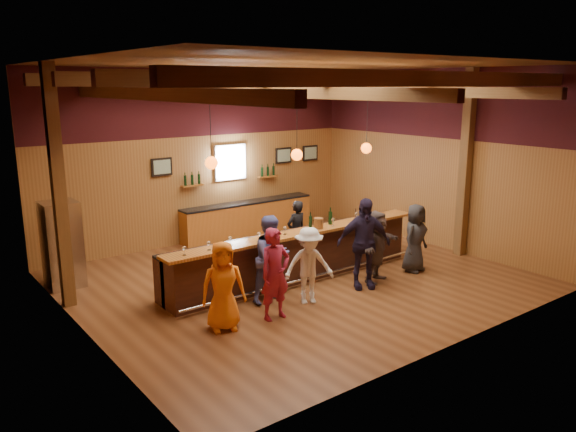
{
  "coord_description": "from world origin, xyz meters",
  "views": [
    {
      "loc": [
        -7.1,
        -9.05,
        4.12
      ],
      "look_at": [
        0.0,
        0.3,
        1.35
      ],
      "focal_mm": 35.0,
      "sensor_mm": 36.0,
      "label": 1
    }
  ],
  "objects_px": {
    "customer_brown": "(376,246)",
    "ice_bucket": "(318,223)",
    "bottle_a": "(310,221)",
    "customer_navy": "(364,243)",
    "bartender": "(296,232)",
    "bar_counter": "(293,254)",
    "stainless_fridge": "(62,244)",
    "customer_dark": "(415,238)",
    "back_bar_cabinet": "(248,218)",
    "customer_orange": "(223,286)",
    "customer_white": "(309,266)",
    "customer_redvest": "(275,274)",
    "customer_denim": "(272,259)"
  },
  "relations": [
    {
      "from": "bar_counter",
      "to": "customer_white",
      "type": "distance_m",
      "value": 1.51
    },
    {
      "from": "bar_counter",
      "to": "ice_bucket",
      "type": "xyz_separation_m",
      "value": [
        0.42,
        -0.35,
        0.7
      ]
    },
    {
      "from": "ice_bucket",
      "to": "customer_denim",
      "type": "bearing_deg",
      "value": -162.52
    },
    {
      "from": "customer_navy",
      "to": "bartender",
      "type": "xyz_separation_m",
      "value": [
        -0.07,
        2.14,
        -0.2
      ]
    },
    {
      "from": "customer_redvest",
      "to": "bottle_a",
      "type": "height_order",
      "value": "customer_redvest"
    },
    {
      "from": "bar_counter",
      "to": "stainless_fridge",
      "type": "distance_m",
      "value": 4.81
    },
    {
      "from": "bartender",
      "to": "stainless_fridge",
      "type": "bearing_deg",
      "value": -23.99
    },
    {
      "from": "customer_brown",
      "to": "bottle_a",
      "type": "distance_m",
      "value": 1.5
    },
    {
      "from": "customer_navy",
      "to": "customer_dark",
      "type": "xyz_separation_m",
      "value": [
        1.67,
        0.05,
        -0.18
      ]
    },
    {
      "from": "customer_white",
      "to": "bartender",
      "type": "relative_size",
      "value": 1.0
    },
    {
      "from": "customer_navy",
      "to": "customer_brown",
      "type": "xyz_separation_m",
      "value": [
        0.49,
        0.11,
        -0.17
      ]
    },
    {
      "from": "customer_orange",
      "to": "customer_brown",
      "type": "xyz_separation_m",
      "value": [
        3.83,
        0.12,
        -0.01
      ]
    },
    {
      "from": "stainless_fridge",
      "to": "customer_brown",
      "type": "height_order",
      "value": "stainless_fridge"
    },
    {
      "from": "customer_redvest",
      "to": "customer_denim",
      "type": "distance_m",
      "value": 0.82
    },
    {
      "from": "back_bar_cabinet",
      "to": "bartender",
      "type": "distance_m",
      "value": 2.84
    },
    {
      "from": "customer_brown",
      "to": "ice_bucket",
      "type": "height_order",
      "value": "customer_brown"
    },
    {
      "from": "customer_orange",
      "to": "ice_bucket",
      "type": "relative_size",
      "value": 6.9
    },
    {
      "from": "customer_white",
      "to": "bottle_a",
      "type": "height_order",
      "value": "customer_white"
    },
    {
      "from": "back_bar_cabinet",
      "to": "customer_white",
      "type": "xyz_separation_m",
      "value": [
        -1.83,
        -4.91,
        0.27
      ]
    },
    {
      "from": "customer_orange",
      "to": "customer_denim",
      "type": "relative_size",
      "value": 0.91
    },
    {
      "from": "ice_bucket",
      "to": "bottle_a",
      "type": "xyz_separation_m",
      "value": [
        -0.07,
        0.18,
        0.02
      ]
    },
    {
      "from": "customer_denim",
      "to": "ice_bucket",
      "type": "bearing_deg",
      "value": 10.47
    },
    {
      "from": "customer_denim",
      "to": "customer_navy",
      "type": "xyz_separation_m",
      "value": [
        1.93,
        -0.52,
        0.09
      ]
    },
    {
      "from": "bar_counter",
      "to": "customer_navy",
      "type": "xyz_separation_m",
      "value": [
        0.77,
        -1.36,
        0.42
      ]
    },
    {
      "from": "customer_redvest",
      "to": "customer_denim",
      "type": "bearing_deg",
      "value": 57.98
    },
    {
      "from": "stainless_fridge",
      "to": "bottle_a",
      "type": "relative_size",
      "value": 5.42
    },
    {
      "from": "bar_counter",
      "to": "back_bar_cabinet",
      "type": "bearing_deg",
      "value": 71.66
    },
    {
      "from": "bar_counter",
      "to": "ice_bucket",
      "type": "height_order",
      "value": "ice_bucket"
    },
    {
      "from": "bar_counter",
      "to": "customer_white",
      "type": "relative_size",
      "value": 4.21
    },
    {
      "from": "bartender",
      "to": "customer_navy",
      "type": "bearing_deg",
      "value": 86.91
    },
    {
      "from": "ice_bucket",
      "to": "bar_counter",
      "type": "bearing_deg",
      "value": 140.41
    },
    {
      "from": "bartender",
      "to": "bottle_a",
      "type": "relative_size",
      "value": 4.5
    },
    {
      "from": "customer_denim",
      "to": "customer_white",
      "type": "distance_m",
      "value": 0.72
    },
    {
      "from": "back_bar_cabinet",
      "to": "ice_bucket",
      "type": "xyz_separation_m",
      "value": [
        -0.76,
        -3.92,
        0.75
      ]
    },
    {
      "from": "customer_redvest",
      "to": "bartender",
      "type": "bearing_deg",
      "value": 45.08
    },
    {
      "from": "customer_navy",
      "to": "bartender",
      "type": "bearing_deg",
      "value": 119.73
    },
    {
      "from": "customer_redvest",
      "to": "ice_bucket",
      "type": "bearing_deg",
      "value": 30.45
    },
    {
      "from": "bar_counter",
      "to": "bottle_a",
      "type": "height_order",
      "value": "bottle_a"
    },
    {
      "from": "back_bar_cabinet",
      "to": "customer_navy",
      "type": "distance_m",
      "value": 4.97
    },
    {
      "from": "customer_brown",
      "to": "stainless_fridge",
      "type": "bearing_deg",
      "value": 126.34
    },
    {
      "from": "customer_denim",
      "to": "bottle_a",
      "type": "bearing_deg",
      "value": 17.18
    },
    {
      "from": "customer_brown",
      "to": "customer_dark",
      "type": "distance_m",
      "value": 1.18
    },
    {
      "from": "customer_dark",
      "to": "back_bar_cabinet",
      "type": "bearing_deg",
      "value": 92.63
    },
    {
      "from": "stainless_fridge",
      "to": "bottle_a",
      "type": "xyz_separation_m",
      "value": [
        4.46,
        -2.62,
        0.34
      ]
    },
    {
      "from": "bar_counter",
      "to": "customer_redvest",
      "type": "bearing_deg",
      "value": -135.83
    },
    {
      "from": "customer_redvest",
      "to": "customer_brown",
      "type": "bearing_deg",
      "value": 5.52
    },
    {
      "from": "bottle_a",
      "to": "ice_bucket",
      "type": "bearing_deg",
      "value": -67.33
    },
    {
      "from": "customer_brown",
      "to": "ice_bucket",
      "type": "distance_m",
      "value": 1.32
    },
    {
      "from": "customer_navy",
      "to": "bar_counter",
      "type": "bearing_deg",
      "value": 147.52
    },
    {
      "from": "customer_brown",
      "to": "customer_dark",
      "type": "height_order",
      "value": "customer_brown"
    }
  ]
}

